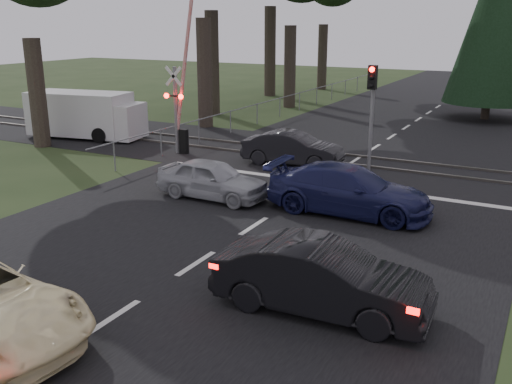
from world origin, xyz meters
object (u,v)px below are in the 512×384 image
Objects in this scene: silver_car at (213,179)px; blue_sedan at (349,190)px; dark_hatchback at (321,278)px; white_van at (88,115)px; dark_car_far at (293,149)px; crossing_signal at (180,108)px; traffic_signal_center at (372,100)px.

blue_sedan is (4.51, 0.65, 0.08)m from silver_car.
white_van reaches higher than dark_hatchback.
white_van is at bearing 83.90° from dark_car_far.
silver_car is (-6.06, 5.54, -0.07)m from dark_hatchback.
traffic_signal_center is (8.27, 0.89, 0.75)m from crossing_signal.
blue_sedan reaches higher than dark_hatchback.
dark_car_far is at bearing 38.89° from blue_sedan.
traffic_signal_center is at bearing 9.52° from blue_sedan.
crossing_signal is at bearing 63.49° from blue_sedan.
white_van reaches higher than silver_car.
silver_car is at bearing 170.90° from dark_car_far.
dark_hatchback reaches higher than silver_car.
dark_car_far is at bearing -12.01° from white_van.
crossing_signal is at bearing 90.35° from dark_car_far.
crossing_signal reaches higher than traffic_signal_center.
dark_hatchback is 12.32m from dark_car_far.
dark_car_far is (0.46, 5.43, 0.03)m from silver_car.
silver_car is at bearing -46.39° from crossing_signal.
traffic_signal_center is 0.81× the size of blue_sedan.
blue_sedan is (-1.55, 6.19, 0.01)m from dark_hatchback.
white_van is (-14.50, -0.10, -1.65)m from traffic_signal_center.
silver_car is 0.93× the size of dark_car_far.
dark_car_far is 0.68× the size of white_van.
crossing_signal is 1.82× the size of silver_car.
silver_car is 0.63× the size of white_van.
white_van is (-11.00, 5.80, 0.50)m from silver_car.
crossing_signal is 10.34m from blue_sedan.
dark_hatchback is (10.84, -10.55, -1.33)m from crossing_signal.
dark_hatchback is at bearing -157.20° from dark_car_far.
crossing_signal is at bearing -173.85° from traffic_signal_center.
white_van is (-6.23, 0.79, -0.91)m from crossing_signal.
white_van is at bearing 63.36° from silver_car.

